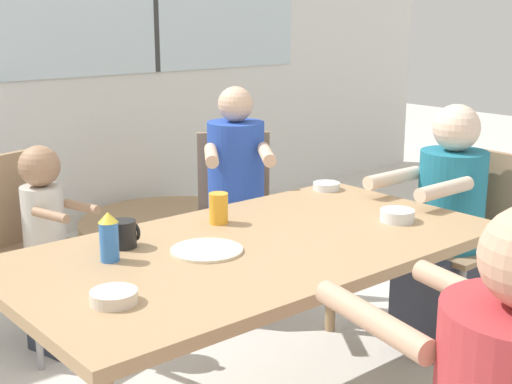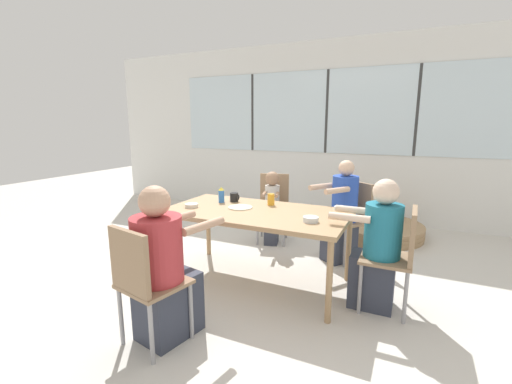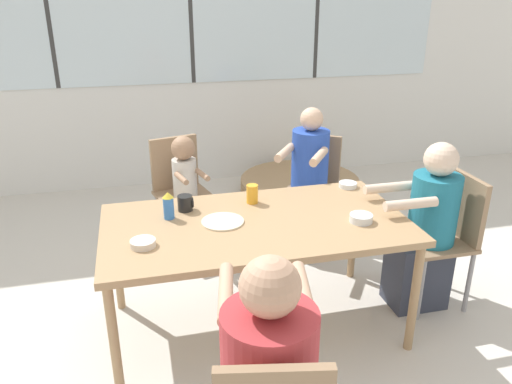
# 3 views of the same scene
# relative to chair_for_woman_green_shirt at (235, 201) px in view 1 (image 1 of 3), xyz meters

# --- Properties ---
(dining_table) EXTENTS (1.72, 0.92, 0.72)m
(dining_table) POSITION_rel_chair_for_woman_green_shirt_xyz_m (-0.73, -1.04, 0.14)
(dining_table) COLOR tan
(dining_table) RESTS_ON ground_plane
(chair_for_woman_green_shirt) EXTENTS (0.56, 0.56, 0.88)m
(chair_for_woman_green_shirt) POSITION_rel_chair_for_woman_green_shirt_xyz_m (0.00, 0.00, 0.00)
(chair_for_woman_green_shirt) COLOR #937556
(chair_for_woman_green_shirt) RESTS_ON ground_plane
(chair_for_man_blue_shirt) EXTENTS (0.40, 0.40, 0.88)m
(chair_for_man_blue_shirt) POSITION_rel_chair_for_woman_green_shirt_xyz_m (0.54, -1.04, 0.00)
(chair_for_man_blue_shirt) COLOR #937556
(chair_for_man_blue_shirt) RESTS_ON ground_plane
(chair_for_toddler) EXTENTS (0.49, 0.49, 0.88)m
(chair_for_toddler) POSITION_rel_chair_for_woman_green_shirt_xyz_m (-1.05, 0.19, 0.00)
(chair_for_toddler) COLOR #937556
(chair_for_toddler) RESTS_ON ground_plane
(person_woman_green_shirt) EXTENTS (0.53, 0.58, 1.14)m
(person_woman_green_shirt) POSITION_rel_chair_for_woman_green_shirt_xyz_m (-0.09, -0.13, -0.01)
(person_woman_green_shirt) COLOR #333847
(person_woman_green_shirt) RESTS_ON ground_plane
(person_man_blue_shirt) EXTENTS (0.56, 0.33, 1.10)m
(person_man_blue_shirt) POSITION_rel_chair_for_woman_green_shirt_xyz_m (0.38, -1.04, -0.02)
(person_man_blue_shirt) COLOR #333847
(person_man_blue_shirt) RESTS_ON ground_plane
(person_toddler) EXTENTS (0.26, 0.37, 0.94)m
(person_toddler) POSITION_rel_chair_for_woman_green_shirt_xyz_m (-1.01, 0.04, -0.07)
(person_toddler) COLOR #333847
(person_toddler) RESTS_ON ground_plane
(coffee_mug) EXTENTS (0.09, 0.09, 0.09)m
(coffee_mug) POSITION_rel_chair_for_woman_green_shirt_xyz_m (-1.10, -0.79, 0.24)
(coffee_mug) COLOR black
(coffee_mug) RESTS_ON dining_table
(sippy_cup) EXTENTS (0.06, 0.06, 0.16)m
(sippy_cup) POSITION_rel_chair_for_woman_green_shirt_xyz_m (-1.21, -0.88, 0.28)
(sippy_cup) COLOR blue
(sippy_cup) RESTS_ON dining_table
(juice_glass) EXTENTS (0.07, 0.07, 0.12)m
(juice_glass) POSITION_rel_chair_for_woman_green_shirt_xyz_m (-0.69, -0.77, 0.25)
(juice_glass) COLOR gold
(juice_glass) RESTS_ON dining_table
(bowl_white_shallow) EXTENTS (0.13, 0.13, 0.04)m
(bowl_white_shallow) POSITION_rel_chair_for_woman_green_shirt_xyz_m (-0.16, -1.19, 0.22)
(bowl_white_shallow) COLOR silver
(bowl_white_shallow) RESTS_ON dining_table
(bowl_cereal) EXTENTS (0.12, 0.12, 0.03)m
(bowl_cereal) POSITION_rel_chair_for_woman_green_shirt_xyz_m (-0.01, -0.67, 0.21)
(bowl_cereal) COLOR silver
(bowl_cereal) RESTS_ON dining_table
(bowl_fruit) EXTENTS (0.13, 0.13, 0.04)m
(bowl_fruit) POSITION_rel_chair_for_woman_green_shirt_xyz_m (-1.36, -1.19, 0.21)
(bowl_fruit) COLOR silver
(bowl_fruit) RESTS_ON dining_table
(plate_tortillas) EXTENTS (0.24, 0.24, 0.01)m
(plate_tortillas) POSITION_rel_chair_for_woman_green_shirt_xyz_m (-0.92, -1.01, 0.20)
(plate_tortillas) COLOR beige
(plate_tortillas) RESTS_ON dining_table
(folded_table_stack) EXTENTS (1.19, 1.19, 0.18)m
(folded_table_stack) POSITION_rel_chair_for_woman_green_shirt_xyz_m (0.21, 0.92, -0.44)
(folded_table_stack) COLOR tan
(folded_table_stack) RESTS_ON ground_plane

